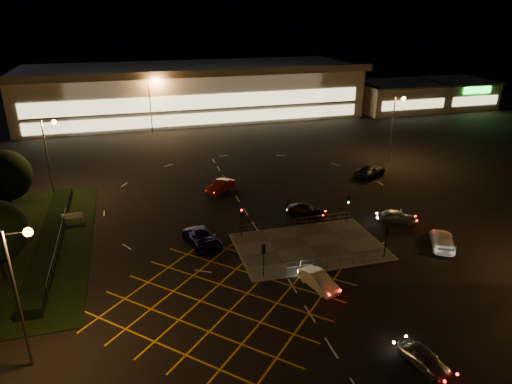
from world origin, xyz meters
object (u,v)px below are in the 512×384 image
object	(u,v)px
signal_nw	(241,216)
signal_ne	(348,204)
car_east_grey	(370,171)
car_approach_white	(443,240)
car_right_silver	(397,217)
car_far_dkgrey	(306,210)
signal_sw	(264,254)
car_left_blue	(202,239)
car_queue_white	(319,280)
car_circ_red	(220,186)
car_near_silver	(424,358)
signal_se	(386,236)

from	to	relation	value
signal_nw	signal_ne	xyz separation A→B (m)	(12.00, 0.00, 0.00)
car_east_grey	car_approach_white	xyz separation A→B (m)	(-3.25, -20.55, -0.03)
car_right_silver	car_far_dkgrey	bearing A→B (deg)	91.09
signal_ne	car_approach_white	distance (m)	10.25
signal_sw	car_left_blue	xyz separation A→B (m)	(-4.23, 7.19, -1.61)
car_queue_white	car_approach_white	xyz separation A→B (m)	(14.70, 3.27, 0.06)
car_right_silver	car_east_grey	world-z (taller)	car_east_grey
signal_sw	car_circ_red	distance (m)	21.04
car_near_silver	car_queue_white	world-z (taller)	car_queue_white
car_near_silver	signal_sw	bearing A→B (deg)	103.67
car_queue_white	car_far_dkgrey	xyz separation A→B (m)	(4.35, 13.79, -0.01)
car_far_dkgrey	car_approach_white	world-z (taller)	car_approach_white
signal_ne	car_left_blue	size ratio (longest dim) A/B	0.58
car_east_grey	car_approach_white	size ratio (longest dim) A/B	1.09
car_left_blue	car_circ_red	distance (m)	14.55
signal_nw	car_circ_red	bearing A→B (deg)	88.05
car_right_silver	signal_ne	bearing A→B (deg)	102.96
car_queue_white	car_circ_red	distance (m)	24.05
signal_sw	signal_nw	size ratio (longest dim) A/B	1.00
car_far_dkgrey	car_right_silver	xyz separation A→B (m)	(8.99, -4.35, 0.05)
car_near_silver	car_left_blue	xyz separation A→B (m)	(-11.41, 20.44, 0.11)
signal_ne	car_east_grey	distance (m)	16.52
signal_sw	car_east_grey	distance (m)	30.49
car_near_silver	signal_se	bearing A→B (deg)	55.22
car_left_blue	car_circ_red	world-z (taller)	car_left_blue
car_approach_white	car_right_silver	bearing A→B (deg)	-47.28
car_left_blue	car_east_grey	world-z (taller)	car_east_grey
signal_sw	car_left_blue	bearing A→B (deg)	-59.56
car_circ_red	car_queue_white	bearing A→B (deg)	-32.20
car_right_silver	car_circ_red	world-z (taller)	car_circ_red
signal_sw	signal_ne	xyz separation A→B (m)	(12.00, 7.99, 0.00)
signal_se	car_queue_white	xyz separation A→B (m)	(-7.93, -2.80, -1.68)
car_east_grey	signal_se	bearing A→B (deg)	122.48
car_left_blue	car_circ_red	bearing A→B (deg)	56.37
car_far_dkgrey	car_queue_white	bearing A→B (deg)	-160.14
car_far_dkgrey	car_near_silver	bearing A→B (deg)	-145.55
signal_nw	car_queue_white	world-z (taller)	signal_nw
signal_sw	car_far_dkgrey	xyz separation A→B (m)	(8.42, 10.99, -1.69)
signal_se	car_queue_white	world-z (taller)	signal_se
car_right_silver	car_approach_white	xyz separation A→B (m)	(1.37, -6.17, 0.02)
signal_se	car_near_silver	size ratio (longest dim) A/B	0.83
car_east_grey	car_right_silver	bearing A→B (deg)	130.17
car_left_blue	car_far_dkgrey	bearing A→B (deg)	1.81
car_left_blue	car_approach_white	size ratio (longest dim) A/B	1.06
car_circ_red	car_near_silver	bearing A→B (deg)	-29.73
car_circ_red	car_east_grey	xyz separation A→B (m)	(21.58, 0.05, 0.03)
signal_se	signal_nw	size ratio (longest dim) A/B	1.00
signal_ne	car_right_silver	xyz separation A→B (m)	(5.40, -1.34, -1.64)
car_approach_white	signal_ne	bearing A→B (deg)	-17.76
car_far_dkgrey	car_right_silver	bearing A→B (deg)	-78.47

